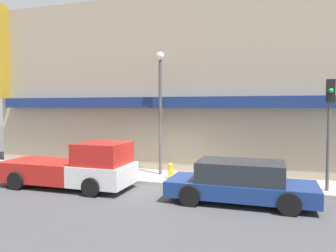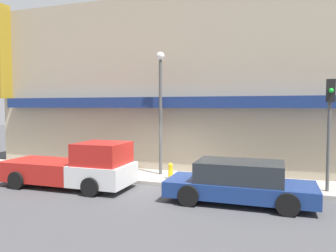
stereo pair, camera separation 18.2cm
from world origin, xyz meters
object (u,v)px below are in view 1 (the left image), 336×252
traffic_light (329,115)px  pickup_truck (76,168)px  fire_hydrant (171,171)px  street_lamp (160,98)px  parked_car (240,182)px

traffic_light → pickup_truck: bearing=-168.7°
fire_hydrant → traffic_light: 6.40m
street_lamp → traffic_light: bearing=-7.8°
pickup_truck → fire_hydrant: bearing=32.0°
pickup_truck → street_lamp: 4.65m
parked_car → fire_hydrant: size_ratio=7.13×
parked_car → street_lamp: size_ratio=0.89×
parked_car → street_lamp: 5.47m
pickup_truck → fire_hydrant: (3.26, 2.01, -0.30)m
parked_car → fire_hydrant: 3.66m
traffic_light → parked_car: bearing=-147.6°
pickup_truck → street_lamp: (2.55, 2.74, 2.76)m
street_lamp → parked_car: bearing=-36.0°
fire_hydrant → street_lamp: 3.22m
street_lamp → traffic_light: size_ratio=1.36×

